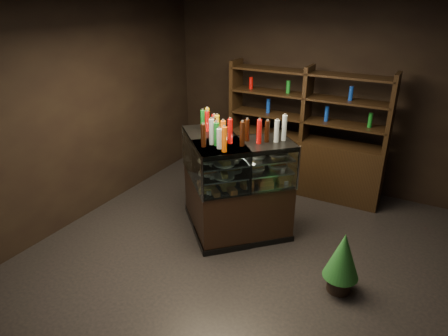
{
  "coord_description": "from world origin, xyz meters",
  "views": [
    {
      "loc": [
        1.71,
        -3.67,
        2.96
      ],
      "look_at": [
        -0.46,
        0.25,
        0.99
      ],
      "focal_mm": 32.0,
      "sensor_mm": 36.0,
      "label": 1
    }
  ],
  "objects": [
    {
      "name": "ground",
      "position": [
        0.0,
        0.0,
        0.0
      ],
      "size": [
        5.0,
        5.0,
        0.0
      ],
      "primitive_type": "plane",
      "color": "black",
      "rests_on": "ground"
    },
    {
      "name": "display_case",
      "position": [
        -0.46,
        0.37,
        0.45
      ],
      "size": [
        1.7,
        1.29,
        1.32
      ],
      "rotation": [
        0.0,
        0.0,
        -0.0
      ],
      "color": "black",
      "rests_on": "ground"
    },
    {
      "name": "food_display",
      "position": [
        -0.46,
        0.37,
        1.01
      ],
      "size": [
        1.35,
        0.9,
        0.41
      ],
      "color": "#D3864B",
      "rests_on": "display_case"
    },
    {
      "name": "back_shelving",
      "position": [
        -0.04,
        2.05,
        0.61
      ],
      "size": [
        2.45,
        0.43,
        2.0
      ],
      "rotation": [
        0.0,
        0.0,
        0.0
      ],
      "color": "black",
      "rests_on": "ground"
    },
    {
      "name": "bottles_top",
      "position": [
        -0.46,
        0.37,
        1.45
      ],
      "size": [
        1.18,
        0.76,
        0.3
      ],
      "color": "yellow",
      "rests_on": "display_case"
    },
    {
      "name": "room_shell",
      "position": [
        0.0,
        0.0,
        1.94
      ],
      "size": [
        5.02,
        5.02,
        3.01
      ],
      "color": "black",
      "rests_on": "ground"
    },
    {
      "name": "potted_conifer",
      "position": [
        1.13,
        -0.06,
        0.46
      ],
      "size": [
        0.38,
        0.38,
        0.81
      ],
      "rotation": [
        0.0,
        0.0,
        -0.42
      ],
      "color": "black",
      "rests_on": "ground"
    }
  ]
}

